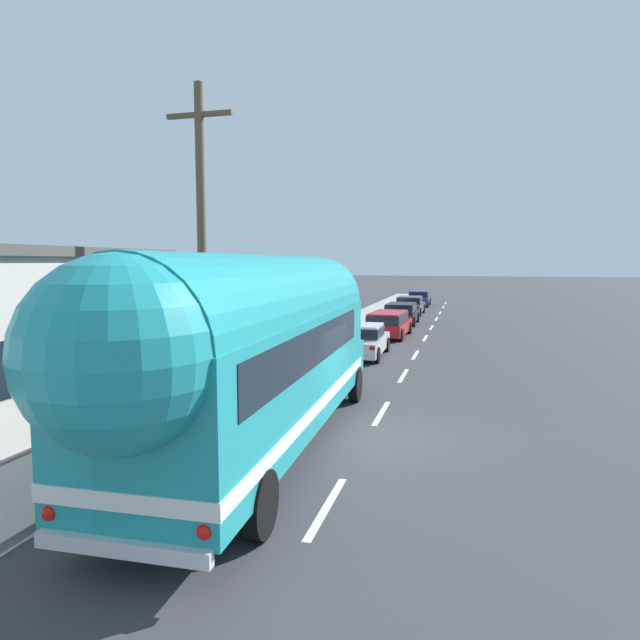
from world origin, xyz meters
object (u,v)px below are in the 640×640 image
Objects in this scene: utility_pole at (202,245)px; car_fourth at (410,305)px; painted_bus at (256,346)px; car_second at (389,322)px; car_third at (401,312)px; car_lead at (361,339)px; car_fifth at (419,298)px.

car_fourth is at bearing 85.28° from utility_pole.
car_second is (0.03, 18.86, -1.51)m from painted_bus.
utility_pole reaches higher than painted_bus.
car_third and car_fourth have the same top height.
utility_pole is at bearing -96.73° from car_third.
car_lead is at bearing 91.11° from painted_bus.
car_lead is 6.27m from car_second.
car_lead is 0.95× the size of car_fourth.
painted_bus is 2.97× the size of car_third.
car_lead is 19.67m from car_fourth.
car_lead and car_fourth have the same top height.
painted_bus is at bearing -89.63° from car_fifth.
car_fourth is 8.37m from car_fifth.
utility_pole is at bearing -99.60° from car_second.
car_lead and car_third have the same top height.
car_second is 21.78m from car_fifth.
car_fourth is (0.01, 19.67, 0.01)m from car_lead.
car_lead is at bearing -90.03° from car_fourth.
painted_bus is 25.19m from car_third.
utility_pole is 1.99× the size of car_third.
utility_pole reaches higher than car_third.
painted_bus is 2.76× the size of car_fourth.
painted_bus is 2.73× the size of car_second.
car_lead is 0.92× the size of car_fifth.
painted_bus reaches higher than car_third.
car_second is 6.29m from car_third.
painted_bus reaches higher than car_lead.
painted_bus is at bearing -89.58° from car_fourth.
car_lead is 0.94× the size of car_second.
utility_pole is at bearing -104.07° from car_lead.
car_lead and car_second have the same top height.
utility_pole is 4.53m from painted_bus.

